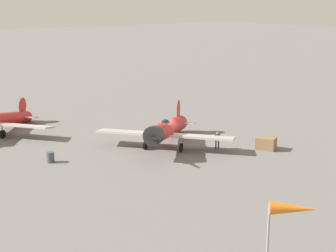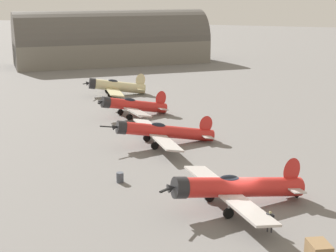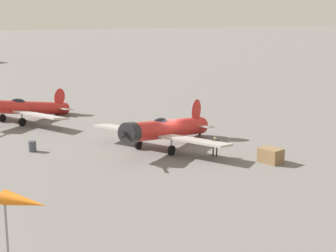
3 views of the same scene
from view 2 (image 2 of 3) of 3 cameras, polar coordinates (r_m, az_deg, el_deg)
The scene contains 9 objects.
ground_plane at distance 41.25m, azimuth 7.86°, elevation -8.58°, with size 400.00×400.00×0.00m, color slate.
airplane_foreground at distance 40.42m, azimuth 7.27°, elevation -6.61°, with size 11.00×10.38×3.49m.
airplane_mid_apron at distance 56.08m, azimuth -0.57°, elevation -0.60°, with size 11.43×10.68×3.16m.
airplane_far_line at distance 68.33m, azimuth -3.88°, elevation 2.25°, with size 9.19×9.17×3.18m.
airplane_outer_stand at distance 82.73m, azimuth -5.74°, elevation 4.29°, with size 11.78×9.26×3.37m.
ground_crew_mechanic at distance 37.11m, azimuth 10.95°, elevation -9.87°, with size 0.29×0.60×1.56m.
equipment_crate at distance 34.58m, azimuth 15.97°, elevation -12.83°, with size 2.02×1.81×1.10m.
fuel_drum at distance 45.71m, azimuth -5.21°, elevation -5.55°, with size 0.66×0.66×0.88m.
distant_hangar at distance 118.00m, azimuth -6.09°, elevation 8.78°, with size 35.83×41.10×13.32m.
Camera 2 is at (37.38, 6.49, 16.19)m, focal length 56.45 mm.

